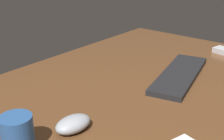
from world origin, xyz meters
The scene contains 4 objects.
desk centered at (0.00, 0.00, 1.00)cm, with size 140.00×84.00×2.00cm, color brown.
keyboard centered at (19.90, -9.34, 2.89)cm, with size 38.49×11.29×1.79cm, color black.
computer_mouse centered at (-27.97, -5.01, 3.98)cm, with size 9.73×6.16×3.96cm, color #999EA5.
coffee_mug centered at (-41.73, -2.06, 6.60)cm, with size 7.20×7.20×9.20cm, color #28518C.
Camera 1 is at (-72.81, -54.02, 44.75)cm, focal length 49.31 mm.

